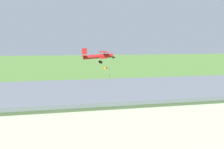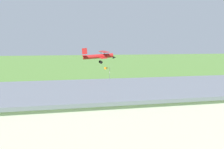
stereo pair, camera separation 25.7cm
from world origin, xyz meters
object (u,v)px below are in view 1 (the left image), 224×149
(biplane, at_px, (99,56))
(person_at_fence_line, at_px, (193,99))
(windsock, at_px, (107,69))
(hangar, at_px, (172,112))
(person_near_hangar_door, at_px, (27,114))
(person_watching_takeoff, at_px, (208,96))
(person_by_parked_cars, at_px, (42,110))

(biplane, distance_m, person_at_fence_line, 22.34)
(windsock, bearing_deg, biplane, 58.06)
(windsock, bearing_deg, hangar, 88.89)
(biplane, relative_size, person_at_fence_line, 5.71)
(biplane, distance_m, person_near_hangar_door, 26.15)
(person_watching_takeoff, xyz_separation_m, person_near_hangar_door, (33.34, 7.03, 0.09))
(biplane, height_order, person_watching_takeoff, biplane)
(hangar, xyz_separation_m, person_watching_takeoff, (-16.62, -19.42, -2.39))
(person_by_parked_cars, xyz_separation_m, windsock, (-15.36, -21.88, 4.03))
(person_at_fence_line, bearing_deg, biplane, -47.86)
(person_watching_takeoff, relative_size, person_by_parked_cars, 1.00)
(person_at_fence_line, distance_m, windsock, 23.32)
(biplane, bearing_deg, windsock, -121.94)
(person_watching_takeoff, bearing_deg, biplane, -35.49)
(person_watching_takeoff, distance_m, person_near_hangar_door, 34.07)
(person_by_parked_cars, bearing_deg, person_at_fence_line, -175.82)
(person_watching_takeoff, distance_m, windsock, 24.03)
(person_by_parked_cars, bearing_deg, hangar, 134.16)
(windsock, bearing_deg, person_near_hangar_door, 54.66)
(person_by_parked_cars, bearing_deg, person_watching_takeoff, -172.11)
(hangar, xyz_separation_m, person_at_fence_line, (-12.18, -17.04, -2.31))
(person_near_hangar_door, bearing_deg, person_watching_takeoff, -168.09)
(biplane, relative_size, person_near_hangar_door, 5.65)
(person_watching_takeoff, bearing_deg, hangar, 49.44)
(hangar, relative_size, biplane, 4.11)
(person_at_fence_line, distance_m, person_by_parked_cars, 26.90)
(person_near_hangar_door, distance_m, windsock, 30.39)
(person_at_fence_line, bearing_deg, windsock, -60.09)
(person_watching_takeoff, bearing_deg, windsock, -47.81)
(person_at_fence_line, bearing_deg, person_by_parked_cars, 4.18)
(person_by_parked_cars, height_order, windsock, windsock)
(person_at_fence_line, relative_size, person_by_parked_cars, 1.10)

